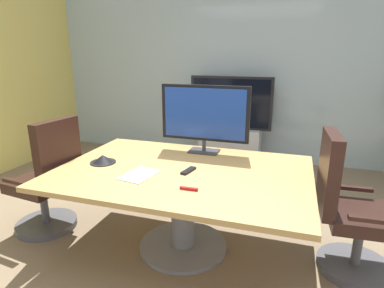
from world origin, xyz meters
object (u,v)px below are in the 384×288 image
(office_chair_right, at_px, (348,216))
(office_chair_left, at_px, (49,185))
(tv_monitor, at_px, (205,115))
(conference_table, at_px, (183,188))
(wall_display_unit, at_px, (230,135))
(remote_control, at_px, (188,171))
(conference_phone, at_px, (103,159))

(office_chair_right, bearing_deg, office_chair_left, 91.86)
(office_chair_right, height_order, tv_monitor, tv_monitor)
(conference_table, relative_size, wall_display_unit, 1.55)
(conference_table, bearing_deg, office_chair_right, 5.20)
(wall_display_unit, bearing_deg, office_chair_left, -117.11)
(office_chair_left, xyz_separation_m, remote_control, (1.34, 0.08, 0.27))
(wall_display_unit, relative_size, conference_phone, 5.95)
(tv_monitor, bearing_deg, conference_phone, -142.87)
(remote_control, bearing_deg, tv_monitor, 104.60)
(conference_table, relative_size, remote_control, 11.96)
(conference_table, xyz_separation_m, office_chair_left, (-1.28, -0.11, -0.11))
(office_chair_left, relative_size, office_chair_right, 1.00)
(conference_table, relative_size, tv_monitor, 2.42)
(tv_monitor, xyz_separation_m, wall_display_unit, (-0.09, 1.77, -0.64))
(remote_control, bearing_deg, conference_phone, -166.01)
(tv_monitor, relative_size, conference_phone, 3.82)
(office_chair_left, relative_size, tv_monitor, 1.30)
(conference_phone, xyz_separation_m, remote_control, (0.77, 0.02, -0.02))
(conference_table, bearing_deg, conference_phone, -176.10)
(conference_phone, bearing_deg, tv_monitor, 37.13)
(office_chair_left, height_order, conference_phone, office_chair_left)
(office_chair_right, bearing_deg, remote_control, 93.43)
(office_chair_left, bearing_deg, tv_monitor, 122.19)
(office_chair_left, relative_size, conference_phone, 4.95)
(office_chair_left, xyz_separation_m, office_chair_right, (2.56, 0.23, 0.00))
(office_chair_left, distance_m, office_chair_right, 2.57)
(wall_display_unit, bearing_deg, tv_monitor, -87.08)
(remote_control, bearing_deg, office_chair_left, -164.17)
(conference_phone, bearing_deg, conference_table, 3.90)
(wall_display_unit, height_order, remote_control, wall_display_unit)
(office_chair_right, height_order, wall_display_unit, wall_display_unit)
(conference_phone, bearing_deg, wall_display_unit, 74.21)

